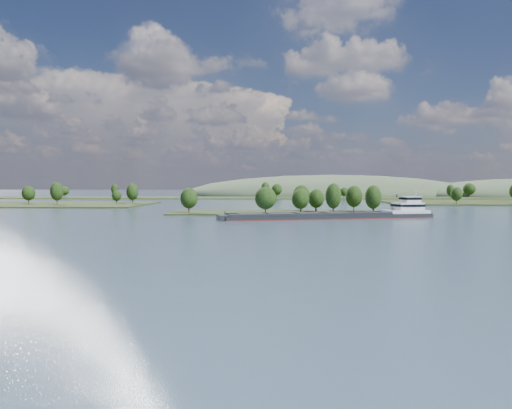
{
  "coord_description": "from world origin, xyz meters",
  "views": [
    {
      "loc": [
        -7.14,
        -35.76,
        13.12
      ],
      "look_at": [
        -11.48,
        130.0,
        6.0
      ],
      "focal_mm": 35.0,
      "sensor_mm": 36.0,
      "label": 1
    }
  ],
  "objects": [
    {
      "name": "cargo_barge",
      "position": [
        20.28,
        150.7,
        1.39
      ],
      "size": [
        81.55,
        29.9,
        11.05
      ],
      "color": "black",
      "rests_on": "ground"
    },
    {
      "name": "hill_west",
      "position": [
        60.0,
        500.0,
        0.0
      ],
      "size": [
        320.0,
        160.0,
        44.0
      ],
      "primitive_type": "ellipsoid",
      "color": "#44563B",
      "rests_on": "ground"
    },
    {
      "name": "tree_island",
      "position": [
        5.74,
        179.16,
        4.02
      ],
      "size": [
        100.0,
        32.05,
        13.72
      ],
      "color": "#243115",
      "rests_on": "ground"
    },
    {
      "name": "back_shoreline",
      "position": [
        8.27,
        399.94,
        0.69
      ],
      "size": [
        900.0,
        60.0,
        14.81
      ],
      "color": "#243115",
      "rests_on": "ground"
    },
    {
      "name": "ground",
      "position": [
        0.0,
        120.0,
        0.0
      ],
      "size": [
        1800.0,
        1800.0,
        0.0
      ],
      "primitive_type": "plane",
      "color": "#34445A",
      "rests_on": "ground"
    }
  ]
}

